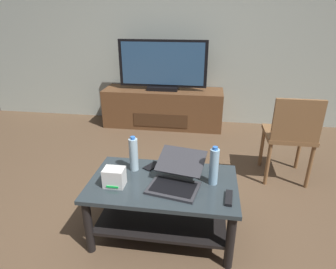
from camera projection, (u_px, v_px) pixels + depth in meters
ground_plane at (154, 234)px, 2.17m from camera, size 7.68×7.68×0.00m
back_wall at (188, 25)px, 3.97m from camera, size 6.40×0.12×2.80m
coffee_table at (163, 198)px, 2.07m from camera, size 1.05×0.62×0.45m
media_cabinet at (163, 108)px, 4.17m from camera, size 1.70×0.51×0.54m
television at (163, 66)px, 3.91m from camera, size 1.23×0.20×0.69m
dining_chair at (291, 133)px, 2.68m from camera, size 0.44×0.44×0.88m
laptop at (177, 177)px, 1.97m from camera, size 0.41×0.47×0.18m
router_box at (114, 177)px, 1.95m from camera, size 0.14×0.11×0.13m
water_bottle_near at (134, 154)px, 2.12m from camera, size 0.07×0.07×0.28m
water_bottle_far at (214, 166)px, 1.94m from camera, size 0.06×0.06×0.28m
cell_phone at (152, 166)px, 2.21m from camera, size 0.13×0.16×0.01m
tv_remote at (189, 166)px, 2.20m from camera, size 0.05×0.16×0.02m
soundbar_remote at (229, 198)px, 1.82m from camera, size 0.06×0.16×0.02m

